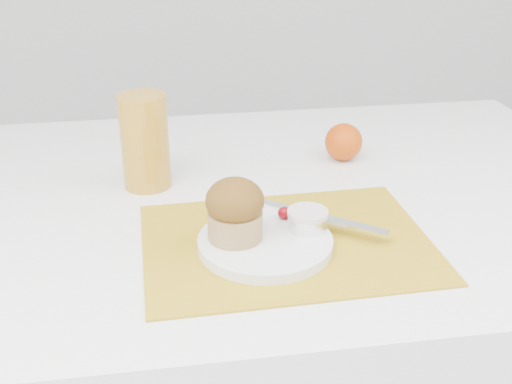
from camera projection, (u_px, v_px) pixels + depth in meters
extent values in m
cube|color=white|center=(269.00, 370.00, 1.21)|extent=(1.20, 0.80, 0.75)
cube|color=#B58E19|center=(287.00, 242.00, 0.89)|extent=(0.40, 0.30, 0.00)
cylinder|color=white|center=(265.00, 243.00, 0.87)|extent=(0.21, 0.21, 0.01)
cylinder|color=silver|center=(307.00, 221.00, 0.89)|extent=(0.06, 0.06, 0.02)
cylinder|color=beige|center=(308.00, 213.00, 0.89)|extent=(0.07, 0.07, 0.01)
ellipsoid|color=#580207|center=(284.00, 213.00, 0.92)|extent=(0.02, 0.02, 0.02)
ellipsoid|color=#510208|center=(295.00, 215.00, 0.91)|extent=(0.02, 0.02, 0.02)
cube|color=silver|center=(323.00, 218.00, 0.92)|extent=(0.16, 0.13, 0.00)
sphere|color=#BF4306|center=(344.00, 142.00, 1.15)|extent=(0.07, 0.07, 0.07)
cylinder|color=#BB8523|center=(145.00, 142.00, 1.03)|extent=(0.08, 0.08, 0.16)
cylinder|color=#A78751|center=(235.00, 225.00, 0.86)|extent=(0.09, 0.09, 0.04)
ellipsoid|color=#3A230A|center=(235.00, 201.00, 0.85)|extent=(0.08, 0.08, 0.06)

